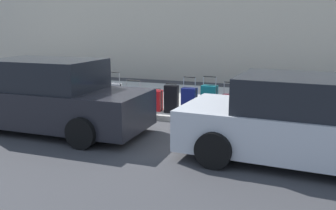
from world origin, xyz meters
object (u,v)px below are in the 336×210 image
(suitcase_red_0, at_px, (302,112))
(suitcase_teal_11, at_px, (82,94))
(fire_hydrant, at_px, (57,88))
(suitcase_silver_2, at_px, (251,109))
(suitcase_navy_5, at_px, (189,101))
(suitcase_olive_8, at_px, (133,100))
(suitcase_maroon_10, at_px, (98,92))
(parked_car_silver_0, at_px, (302,122))
(bollard_post, at_px, (41,91))
(parked_car_charcoal_1, at_px, (48,98))
(suitcase_red_7, at_px, (154,100))
(suitcase_teal_4, at_px, (209,101))
(suitcase_olive_1, at_px, (277,109))
(suitcase_black_6, at_px, (171,99))
(suitcase_silver_9, at_px, (113,95))
(suitcase_maroon_3, at_px, (229,106))

(suitcase_red_0, bearing_deg, suitcase_teal_11, -1.10)
(suitcase_teal_11, height_order, fire_hydrant, fire_hydrant)
(suitcase_silver_2, relative_size, suitcase_navy_5, 0.63)
(suitcase_navy_5, height_order, suitcase_olive_8, suitcase_navy_5)
(suitcase_maroon_10, bearing_deg, parked_car_silver_0, 158.53)
(suitcase_red_0, bearing_deg, suitcase_maroon_10, -0.94)
(suitcase_olive_8, bearing_deg, suitcase_navy_5, 178.70)
(suitcase_red_0, bearing_deg, suitcase_olive_8, -0.54)
(suitcase_red_0, relative_size, suitcase_olive_8, 1.02)
(suitcase_silver_2, bearing_deg, suitcase_navy_5, -0.49)
(suitcase_maroon_10, distance_m, bollard_post, 1.85)
(suitcase_maroon_10, relative_size, bollard_post, 1.54)
(suitcase_silver_2, bearing_deg, parked_car_charcoal_1, 25.81)
(suitcase_navy_5, height_order, suitcase_red_7, suitcase_navy_5)
(suitcase_red_0, xyz_separation_m, parked_car_silver_0, (-0.03, 2.09, 0.28))
(suitcase_teal_4, height_order, bollard_post, suitcase_teal_4)
(suitcase_olive_1, relative_size, suitcase_teal_4, 0.67)
(suitcase_black_6, bearing_deg, suitcase_teal_11, -1.89)
(suitcase_red_0, height_order, suitcase_silver_9, suitcase_silver_9)
(suitcase_red_0, distance_m, suitcase_silver_2, 1.16)
(suitcase_maroon_10, distance_m, suitcase_teal_11, 0.55)
(suitcase_maroon_3, bearing_deg, suitcase_black_6, 4.07)
(suitcase_silver_9, height_order, fire_hydrant, suitcase_silver_9)
(suitcase_navy_5, bearing_deg, suitcase_maroon_10, -1.77)
(suitcase_silver_2, bearing_deg, suitcase_red_7, -2.44)
(suitcase_olive_8, bearing_deg, suitcase_maroon_10, -2.43)
(bollard_post, bearing_deg, parked_car_charcoal_1, 133.42)
(suitcase_teal_4, relative_size, suitcase_silver_9, 1.00)
(suitcase_navy_5, distance_m, suitcase_teal_11, 3.33)
(suitcase_red_0, bearing_deg, suitcase_silver_2, 0.45)
(suitcase_silver_9, bearing_deg, suitcase_maroon_10, -8.19)
(suitcase_teal_11, height_order, parked_car_silver_0, parked_car_silver_0)
(suitcase_olive_1, bearing_deg, suitcase_teal_4, -1.78)
(suitcase_red_7, bearing_deg, suitcase_maroon_10, 0.35)
(suitcase_black_6, height_order, parked_car_silver_0, parked_car_silver_0)
(suitcase_black_6, height_order, suitcase_silver_9, suitcase_silver_9)
(suitcase_teal_11, bearing_deg, suitcase_maroon_10, 177.27)
(suitcase_maroon_3, bearing_deg, suitcase_red_0, 175.65)
(suitcase_navy_5, xyz_separation_m, parked_car_charcoal_1, (2.73, 2.09, 0.28))
(suitcase_olive_1, xyz_separation_m, suitcase_maroon_10, (4.95, -0.08, 0.07))
(suitcase_red_0, distance_m, suitcase_navy_5, 2.73)
(suitcase_maroon_3, bearing_deg, bollard_post, 2.22)
(bollard_post, bearing_deg, fire_hydrant, -162.42)
(suitcase_olive_1, bearing_deg, suitcase_black_6, -0.18)
(suitcase_maroon_3, relative_size, suitcase_teal_4, 0.88)
(suitcase_red_7, xyz_separation_m, suitcase_silver_9, (1.21, 0.09, 0.07))
(suitcase_olive_1, distance_m, suitcase_black_6, 2.67)
(suitcase_teal_11, height_order, parked_car_charcoal_1, parked_car_charcoal_1)
(suitcase_navy_5, bearing_deg, suitcase_olive_8, -1.30)
(suitcase_red_0, xyz_separation_m, suitcase_navy_5, (2.73, -0.00, 0.05))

